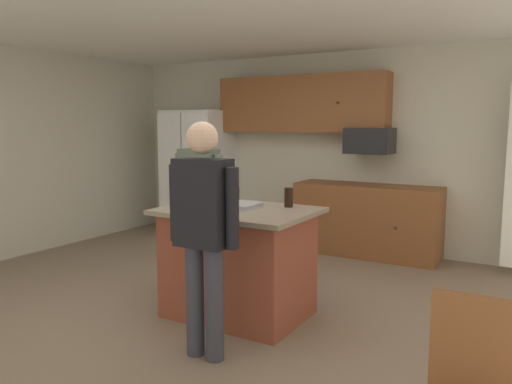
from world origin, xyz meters
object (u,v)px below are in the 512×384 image
person_host_foreground (203,225)px  tumbler_amber (201,200)px  microwave_over_range (370,141)px  person_elder_center (199,194)px  serving_tray (233,205)px  refrigerator (197,173)px  glass_dark_ale (289,197)px  glass_short_whisky (235,195)px  kitchen_island (238,262)px

person_host_foreground → tumbler_amber: 0.76m
microwave_over_range → person_elder_center: bearing=-117.6°
person_host_foreground → serving_tray: size_ratio=3.80×
refrigerator → tumbler_amber: (2.06, -2.67, 0.09)m
glass_dark_ale → person_host_foreground: bearing=-95.4°
refrigerator → glass_short_whisky: refrigerator is taller
kitchen_island → glass_dark_ale: 0.71m
kitchen_island → serving_tray: (-0.08, 0.05, 0.49)m
serving_tray → microwave_over_range: bearing=81.4°
kitchen_island → serving_tray: bearing=150.2°
microwave_over_range → person_host_foreground: person_host_foreground is taller
person_elder_center → person_host_foreground: bearing=-19.8°
refrigerator → microwave_over_range: (2.60, 0.12, 0.52)m
refrigerator → kitchen_island: refrigerator is taller
tumbler_amber → glass_short_whisky: bearing=85.3°
person_host_foreground → person_elder_center: bearing=22.2°
glass_dark_ale → serving_tray: bearing=-148.5°
kitchen_island → tumbler_amber: tumbler_amber is taller
person_elder_center → person_host_foreground: (1.01, -1.30, 0.01)m
serving_tray → glass_dark_ale: bearing=31.5°
glass_dark_ale → serving_tray: 0.49m
person_elder_center → refrigerator: bearing=159.9°
glass_dark_ale → refrigerator: bearing=140.5°
kitchen_island → person_host_foreground: bearing=-74.3°
refrigerator → glass_dark_ale: (2.63, -2.16, 0.10)m
microwave_over_range → glass_short_whisky: microwave_over_range is taller
kitchen_island → tumbler_amber: 0.63m
tumbler_amber → glass_short_whisky: size_ratio=1.14×
tumbler_amber → glass_dark_ale: bearing=41.5°
person_host_foreground → glass_dark_ale: (0.10, 1.10, 0.06)m
tumbler_amber → refrigerator: bearing=127.6°
person_elder_center → serving_tray: bearing=-0.3°
kitchen_island → person_elder_center: 1.05m
kitchen_island → person_host_foreground: 0.96m
serving_tray → person_elder_center: bearing=147.4°
kitchen_island → person_host_foreground: (0.23, -0.80, 0.49)m
glass_dark_ale → person_elder_center: bearing=169.9°
person_host_foreground → tumbler_amber: (-0.47, 0.59, 0.06)m
person_elder_center → glass_dark_ale: person_elder_center is taller
glass_short_whisky → tumbler_amber: bearing=-94.7°
person_elder_center → microwave_over_range: bearing=94.7°
person_host_foreground → serving_tray: bearing=4.2°
refrigerator → kitchen_island: size_ratio=1.45×
microwave_over_range → serving_tray: size_ratio=1.27×
person_elder_center → glass_short_whisky: (0.58, -0.23, 0.06)m
refrigerator → microwave_over_range: bearing=2.6°
kitchen_island → person_elder_center: (-0.79, 0.50, 0.48)m
tumbler_amber → serving_tray: size_ratio=0.37×
kitchen_island → microwave_over_range: bearing=83.3°
glass_short_whisky → serving_tray: 0.26m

